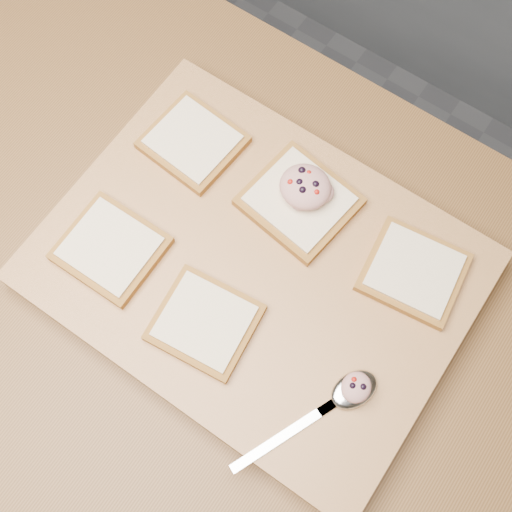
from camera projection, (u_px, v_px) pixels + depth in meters
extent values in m
plane|color=#515459|center=(214.00, 388.00, 1.65)|extent=(4.00, 4.00, 0.00)
cube|color=slate|center=(201.00, 356.00, 1.26)|extent=(1.90, 0.75, 0.84)
cube|color=brown|center=(173.00, 289.00, 0.84)|extent=(2.00, 0.80, 0.06)
cube|color=tan|center=(256.00, 269.00, 0.79)|extent=(0.50, 0.38, 0.04)
cube|color=#A4712A|center=(193.00, 142.00, 0.82)|extent=(0.12, 0.11, 0.01)
cube|color=#FFE7C2|center=(193.00, 139.00, 0.82)|extent=(0.10, 0.10, 0.00)
cube|color=#A4712A|center=(299.00, 202.00, 0.79)|extent=(0.14, 0.13, 0.01)
cube|color=#FFE7C2|center=(300.00, 199.00, 0.79)|extent=(0.12, 0.11, 0.00)
cube|color=#A4712A|center=(413.00, 272.00, 0.76)|extent=(0.12, 0.12, 0.01)
cube|color=#FFE7C2|center=(415.00, 270.00, 0.76)|extent=(0.11, 0.10, 0.00)
cube|color=#A4712A|center=(111.00, 249.00, 0.77)|extent=(0.12, 0.11, 0.01)
cube|color=#FFE7C2|center=(109.00, 246.00, 0.77)|extent=(0.10, 0.09, 0.00)
cube|color=#A4712A|center=(205.00, 323.00, 0.74)|extent=(0.12, 0.11, 0.01)
cube|color=#FFE7C2|center=(204.00, 321.00, 0.73)|extent=(0.10, 0.10, 0.00)
ellipsoid|color=#D59289|center=(305.00, 187.00, 0.77)|extent=(0.06, 0.06, 0.03)
sphere|color=black|center=(315.00, 184.00, 0.76)|extent=(0.01, 0.01, 0.01)
sphere|color=black|center=(302.00, 171.00, 0.77)|extent=(0.01, 0.01, 0.01)
sphere|color=black|center=(303.00, 190.00, 0.76)|extent=(0.01, 0.01, 0.01)
sphere|color=black|center=(300.00, 182.00, 0.76)|extent=(0.01, 0.01, 0.01)
sphere|color=#A5140C|center=(317.00, 192.00, 0.76)|extent=(0.01, 0.01, 0.01)
sphere|color=#A5140C|center=(309.00, 173.00, 0.77)|extent=(0.01, 0.01, 0.01)
sphere|color=#A5140C|center=(290.00, 182.00, 0.76)|extent=(0.01, 0.01, 0.01)
ellipsoid|color=silver|center=(354.00, 389.00, 0.71)|extent=(0.06, 0.07, 0.01)
cube|color=silver|center=(333.00, 404.00, 0.71)|extent=(0.02, 0.04, 0.00)
cube|color=silver|center=(287.00, 434.00, 0.70)|extent=(0.07, 0.13, 0.00)
ellipsoid|color=#D59289|center=(356.00, 387.00, 0.70)|extent=(0.03, 0.04, 0.02)
sphere|color=black|center=(363.00, 387.00, 0.69)|extent=(0.01, 0.01, 0.01)
sphere|color=black|center=(353.00, 386.00, 0.69)|extent=(0.01, 0.01, 0.01)
sphere|color=#A5140C|center=(354.00, 380.00, 0.70)|extent=(0.01, 0.01, 0.01)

